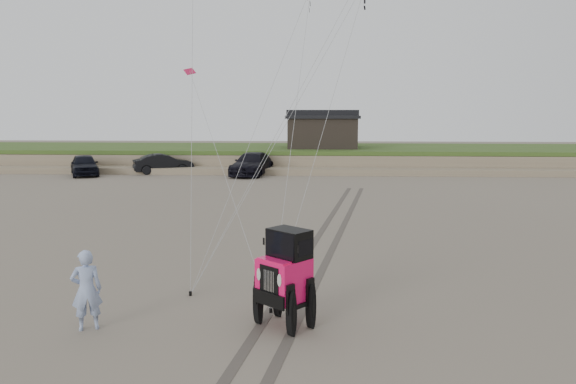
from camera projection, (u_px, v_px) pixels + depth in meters
name	position (u px, v px, depth m)	size (l,w,h in m)	color
ground	(251.00, 311.00, 14.09)	(160.00, 160.00, 0.00)	#6B6054
dune_ridge	(300.00, 157.00, 51.03)	(160.00, 14.25, 1.73)	#7A6B54
cabin	(322.00, 131.00, 50.08)	(6.40, 5.40, 3.35)	black
truck_a	(84.00, 165.00, 43.67)	(1.94, 4.82, 1.64)	black
truck_b	(163.00, 164.00, 45.12)	(1.65, 4.74, 1.56)	black
truck_c	(252.00, 164.00, 43.88)	(2.42, 5.96, 1.73)	black
jeep	(284.00, 288.00, 12.98)	(2.12, 4.91, 1.83)	#FF125E
man	(86.00, 290.00, 12.79)	(0.69, 0.45, 1.88)	#8096C7
stake_main	(190.00, 293.00, 15.27)	(0.08, 0.08, 0.12)	black
stake_aux	(271.00, 311.00, 13.96)	(0.08, 0.08, 0.12)	black
tire_tracks	(326.00, 240.00, 21.88)	(5.22, 29.74, 0.01)	#4C443D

